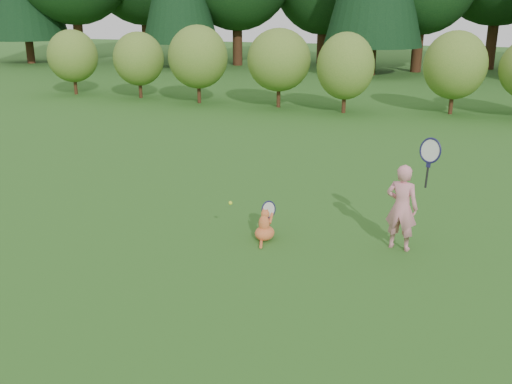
% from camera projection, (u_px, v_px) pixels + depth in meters
% --- Properties ---
extents(ground, '(100.00, 100.00, 0.00)m').
position_uv_depth(ground, '(228.00, 249.00, 8.79)').
color(ground, '#225317').
rests_on(ground, ground).
extents(shrub_row, '(28.00, 3.00, 2.80)m').
position_uv_depth(shrub_row, '(357.00, 70.00, 20.11)').
color(shrub_row, '#4A7424').
rests_on(shrub_row, ground).
extents(child, '(0.78, 0.48, 2.01)m').
position_uv_depth(child, '(403.00, 206.00, 8.60)').
color(child, pink).
rests_on(child, ground).
extents(cat, '(0.42, 0.72, 0.71)m').
position_uv_depth(cat, '(265.00, 223.00, 9.10)').
color(cat, '#D25028').
rests_on(cat, ground).
extents(tennis_ball, '(0.06, 0.06, 0.06)m').
position_uv_depth(tennis_ball, '(230.00, 203.00, 9.00)').
color(tennis_ball, '#C7E71B').
rests_on(tennis_ball, ground).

